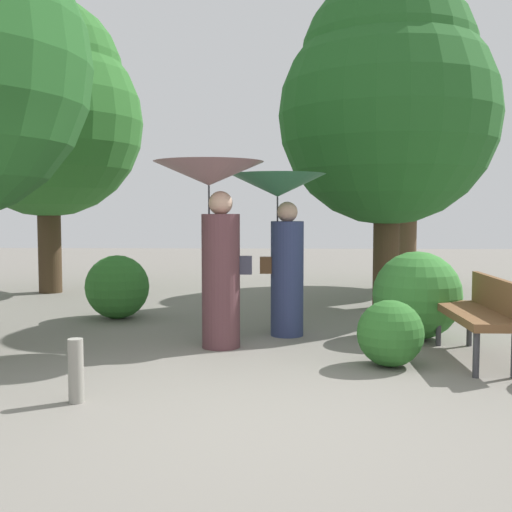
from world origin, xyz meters
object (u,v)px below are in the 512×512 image
object	(u,v)px
path_marker_post	(76,371)
person_left	(214,218)
tree_near_left	(46,107)
tree_mid_right	(409,132)
park_bench	(482,310)
person_right	(281,221)
tree_near_right	(388,99)

from	to	relation	value
path_marker_post	person_left	bearing A→B (deg)	66.34
tree_near_left	tree_mid_right	world-z (taller)	tree_near_left
person_left	park_bench	distance (m)	2.93
tree_near_left	person_left	bearing A→B (deg)	-52.17
path_marker_post	person_right	bearing A→B (deg)	59.08
person_left	tree_near_right	distance (m)	4.06
person_right	tree_near_left	bearing A→B (deg)	43.78
person_left	person_right	world-z (taller)	person_left
person_right	path_marker_post	xyz separation A→B (m)	(-1.62, -2.70, -1.13)
person_right	tree_mid_right	distance (m)	5.63
tree_near_right	tree_mid_right	bearing A→B (deg)	72.17
person_right	tree_near_right	bearing A→B (deg)	-41.24
person_left	tree_mid_right	xyz separation A→B (m)	(3.20, 5.47, 1.58)
person_left	tree_near_right	world-z (taller)	tree_near_right
person_right	tree_near_left	distance (m)	6.01
park_bench	person_left	bearing A→B (deg)	-100.28
person_left	person_right	xyz separation A→B (m)	(0.73, 0.68, -0.04)
tree_near_left	tree_mid_right	bearing A→B (deg)	8.39
person_left	park_bench	xyz separation A→B (m)	(2.74, -0.50, -0.91)
park_bench	tree_mid_right	distance (m)	6.49
person_left	tree_near_right	xyz separation A→B (m)	(2.34, 2.81, 1.76)
tree_mid_right	tree_near_right	bearing A→B (deg)	-107.83
person_right	person_left	bearing A→B (deg)	128.75
park_bench	tree_mid_right	size ratio (longest dim) A/B	0.33
tree_near_right	tree_near_left	bearing A→B (deg)	163.96
person_right	tree_mid_right	bearing A→B (deg)	-31.39
person_left	tree_near_left	xyz separation A→B (m)	(-3.48, 4.49, 1.94)
park_bench	tree_mid_right	xyz separation A→B (m)	(0.46, 5.98, 2.49)
tree_near_left	person_right	bearing A→B (deg)	-42.07
person_left	tree_near_left	distance (m)	6.00
tree_near_right	path_marker_post	world-z (taller)	tree_near_right
person_right	tree_near_right	distance (m)	3.22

